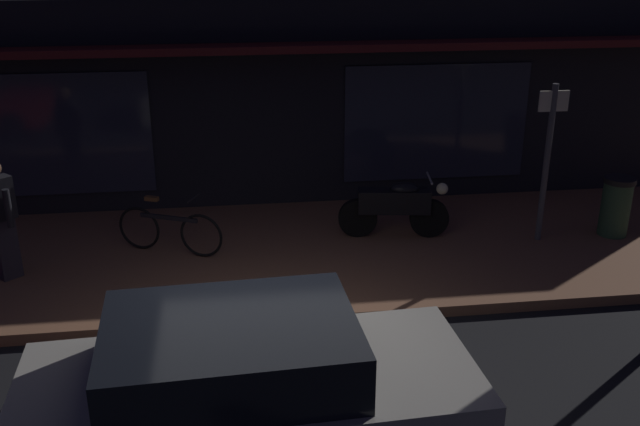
% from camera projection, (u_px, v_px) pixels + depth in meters
% --- Properties ---
extents(ground_plane, '(60.00, 60.00, 0.00)m').
position_uv_depth(ground_plane, '(273.00, 375.00, 7.92)').
color(ground_plane, black).
extents(sidewalk_slab, '(18.00, 4.00, 0.15)m').
position_uv_depth(sidewalk_slab, '(259.00, 256.00, 10.67)').
color(sidewalk_slab, brown).
rests_on(sidewalk_slab, ground_plane).
extents(storefront_building, '(18.00, 3.30, 3.60)m').
position_uv_depth(storefront_building, '(246.00, 93.00, 13.17)').
color(storefront_building, black).
rests_on(storefront_building, ground_plane).
extents(motorcycle, '(1.70, 0.56, 0.97)m').
position_uv_depth(motorcycle, '(396.00, 206.00, 11.01)').
color(motorcycle, black).
rests_on(motorcycle, sidewalk_slab).
extents(bicycle_extra, '(1.53, 0.72, 0.91)m').
position_uv_depth(bicycle_extra, '(169.00, 230.00, 10.48)').
color(bicycle_extra, black).
rests_on(bicycle_extra, sidewalk_slab).
extents(person_photographer, '(0.48, 0.51, 1.67)m').
position_uv_depth(person_photographer, '(1.00, 217.00, 9.54)').
color(person_photographer, '#28232D').
rests_on(person_photographer, sidewalk_slab).
extents(sign_post, '(0.44, 0.09, 2.40)m').
position_uv_depth(sign_post, '(548.00, 154.00, 10.58)').
color(sign_post, '#47474C').
rests_on(sign_post, sidewalk_slab).
extents(trash_bin, '(0.48, 0.48, 0.93)m').
position_uv_depth(trash_bin, '(616.00, 206.00, 11.08)').
color(trash_bin, '#2D4C33').
rests_on(trash_bin, sidewalk_slab).
extents(parked_car_far, '(4.18, 1.96, 1.42)m').
position_uv_depth(parked_car_far, '(245.00, 391.00, 6.47)').
color(parked_car_far, black).
rests_on(parked_car_far, ground_plane).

